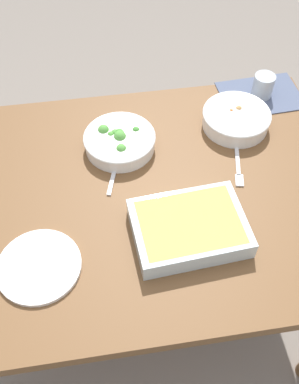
{
  "coord_description": "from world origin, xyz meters",
  "views": [
    {
      "loc": [
        0.12,
        0.78,
        1.76
      ],
      "look_at": [
        0.0,
        0.0,
        0.74
      ],
      "focal_mm": 41.03,
      "sensor_mm": 36.0,
      "label": 1
    }
  ],
  "objects_px": {
    "broccoli_bowl": "(120,141)",
    "fork_on_table": "(238,166)",
    "side_plate": "(39,266)",
    "stew_bowl": "(236,118)",
    "spoon_by_broccoli": "(116,166)",
    "drink_cup": "(263,87)",
    "baking_dish": "(189,227)",
    "spoon_by_stew": "(242,133)"
  },
  "relations": [
    {
      "from": "stew_bowl",
      "to": "baking_dish",
      "type": "relative_size",
      "value": 0.71
    },
    {
      "from": "baking_dish",
      "to": "drink_cup",
      "type": "height_order",
      "value": "drink_cup"
    },
    {
      "from": "broccoli_bowl",
      "to": "drink_cup",
      "type": "distance_m",
      "value": 0.55
    },
    {
      "from": "stew_bowl",
      "to": "broccoli_bowl",
      "type": "distance_m",
      "value": 0.39
    },
    {
      "from": "side_plate",
      "to": "spoon_by_stew",
      "type": "xyz_separation_m",
      "value": [
        -0.66,
        -0.39,
        -0.0
      ]
    },
    {
      "from": "side_plate",
      "to": "stew_bowl",
      "type": "bearing_deg",
      "value": -145.94
    },
    {
      "from": "broccoli_bowl",
      "to": "stew_bowl",
      "type": "bearing_deg",
      "value": -173.96
    },
    {
      "from": "stew_bowl",
      "to": "broccoli_bowl",
      "type": "relative_size",
      "value": 0.99
    },
    {
      "from": "baking_dish",
      "to": "drink_cup",
      "type": "relative_size",
      "value": 3.71
    },
    {
      "from": "side_plate",
      "to": "spoon_by_broccoli",
      "type": "relative_size",
      "value": 1.27
    },
    {
      "from": "baking_dish",
      "to": "drink_cup",
      "type": "xyz_separation_m",
      "value": [
        -0.37,
        -0.53,
        0.0
      ]
    },
    {
      "from": "spoon_by_broccoli",
      "to": "fork_on_table",
      "type": "distance_m",
      "value": 0.38
    },
    {
      "from": "broccoli_bowl",
      "to": "side_plate",
      "type": "distance_m",
      "value": 0.47
    },
    {
      "from": "fork_on_table",
      "to": "stew_bowl",
      "type": "bearing_deg",
      "value": -102.38
    },
    {
      "from": "spoon_by_stew",
      "to": "spoon_by_broccoli",
      "type": "bearing_deg",
      "value": 10.68
    },
    {
      "from": "stew_bowl",
      "to": "drink_cup",
      "type": "height_order",
      "value": "drink_cup"
    },
    {
      "from": "stew_bowl",
      "to": "fork_on_table",
      "type": "relative_size",
      "value": 1.27
    },
    {
      "from": "baking_dish",
      "to": "spoon_by_broccoli",
      "type": "xyz_separation_m",
      "value": [
        0.17,
        -0.27,
        -0.03
      ]
    },
    {
      "from": "broccoli_bowl",
      "to": "drink_cup",
      "type": "xyz_separation_m",
      "value": [
        -0.52,
        -0.17,
        0.01
      ]
    },
    {
      "from": "stew_bowl",
      "to": "broccoli_bowl",
      "type": "height_order",
      "value": "broccoli_bowl"
    },
    {
      "from": "side_plate",
      "to": "broccoli_bowl",
      "type": "bearing_deg",
      "value": -122.88
    },
    {
      "from": "stew_bowl",
      "to": "baking_dish",
      "type": "bearing_deg",
      "value": 58.63
    },
    {
      "from": "broccoli_bowl",
      "to": "fork_on_table",
      "type": "height_order",
      "value": "broccoli_bowl"
    },
    {
      "from": "side_plate",
      "to": "spoon_by_stew",
      "type": "height_order",
      "value": "side_plate"
    },
    {
      "from": "baking_dish",
      "to": "side_plate",
      "type": "xyz_separation_m",
      "value": [
        0.4,
        0.04,
        -0.03
      ]
    },
    {
      "from": "spoon_by_stew",
      "to": "drink_cup",
      "type": "bearing_deg",
      "value": -124.24
    },
    {
      "from": "drink_cup",
      "to": "spoon_by_broccoli",
      "type": "xyz_separation_m",
      "value": [
        0.54,
        0.25,
        -0.03
      ]
    },
    {
      "from": "fork_on_table",
      "to": "broccoli_bowl",
      "type": "bearing_deg",
      "value": -21.48
    },
    {
      "from": "broccoli_bowl",
      "to": "fork_on_table",
      "type": "relative_size",
      "value": 1.28
    },
    {
      "from": "stew_bowl",
      "to": "side_plate",
      "type": "height_order",
      "value": "stew_bowl"
    },
    {
      "from": "broccoli_bowl",
      "to": "fork_on_table",
      "type": "bearing_deg",
      "value": 158.52
    },
    {
      "from": "spoon_by_broccoli",
      "to": "stew_bowl",
      "type": "bearing_deg",
      "value": -163.6
    },
    {
      "from": "baking_dish",
      "to": "stew_bowl",
      "type": "bearing_deg",
      "value": -121.37
    },
    {
      "from": "stew_bowl",
      "to": "fork_on_table",
      "type": "bearing_deg",
      "value": 77.62
    },
    {
      "from": "side_plate",
      "to": "fork_on_table",
      "type": "height_order",
      "value": "side_plate"
    },
    {
      "from": "baking_dish",
      "to": "fork_on_table",
      "type": "bearing_deg",
      "value": -133.02
    },
    {
      "from": "spoon_by_broccoli",
      "to": "baking_dish",
      "type": "bearing_deg",
      "value": 122.14
    },
    {
      "from": "spoon_by_broccoli",
      "to": "spoon_by_stew",
      "type": "bearing_deg",
      "value": -169.32
    },
    {
      "from": "side_plate",
      "to": "fork_on_table",
      "type": "distance_m",
      "value": 0.66
    },
    {
      "from": "side_plate",
      "to": "fork_on_table",
      "type": "xyz_separation_m",
      "value": [
        -0.6,
        -0.26,
        -0.0
      ]
    },
    {
      "from": "spoon_by_stew",
      "to": "spoon_by_broccoli",
      "type": "height_order",
      "value": "same"
    },
    {
      "from": "side_plate",
      "to": "fork_on_table",
      "type": "bearing_deg",
      "value": -157.01
    }
  ]
}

